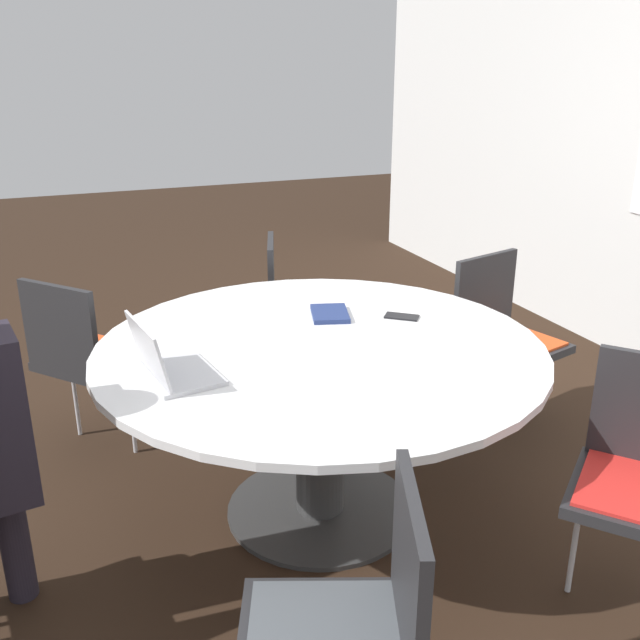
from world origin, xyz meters
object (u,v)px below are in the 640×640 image
Objects in this scene: chair_1 at (353,623)px; laptop at (167,364)px; spiral_notebook at (330,314)px; chair_3 at (502,328)px; cell_phone at (402,317)px; chair_5 at (85,350)px; chair_4 at (295,302)px.

laptop reaches higher than chair_1.
laptop is at bearing -63.91° from spiral_notebook.
chair_3 is 1.00m from spiral_notebook.
chair_3 is at bearing 107.90° from cell_phone.
chair_4 is at bearing 63.87° from chair_5.
chair_3 reaches higher than cell_phone.
chair_3 is 0.76m from cell_phone.
chair_3 is at bearing 65.20° from chair_4.
chair_5 is at bearing 34.09° from chair_1.
cell_phone is at bearing 20.21° from chair_5.
chair_4 is 0.90m from spiral_notebook.
chair_1 is at bearing 1.89° from chair_4.
cell_phone is at bearing 2.81° from chair_3.
chair_4 is 1.00× the size of chair_5.
laptop is at bearing 33.72° from chair_1.
cell_phone is at bearing -10.70° from chair_1.
chair_4 is 1.02m from cell_phone.
chair_4 is 1.55m from laptop.
chair_1 is 1.52m from spiral_notebook.
chair_4 is 2.49× the size of laptop.
spiral_notebook is at bearing 19.14° from chair_5.
chair_3 and chair_5 have the same top height.
chair_5 is at bearing -119.72° from cell_phone.
chair_5 is 1.45m from cell_phone.
spiral_notebook is (-0.37, 0.75, -0.04)m from laptop.
chair_1 is 2.11m from chair_3.
chair_4 is (-0.77, -0.81, 0.00)m from chair_3.
chair_1 and chair_4 have the same top height.
spiral_notebook is 1.60× the size of cell_phone.
chair_4 is 1.16m from chair_5.
chair_3 is at bearing 95.40° from spiral_notebook.
chair_1 and chair_3 have the same top height.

